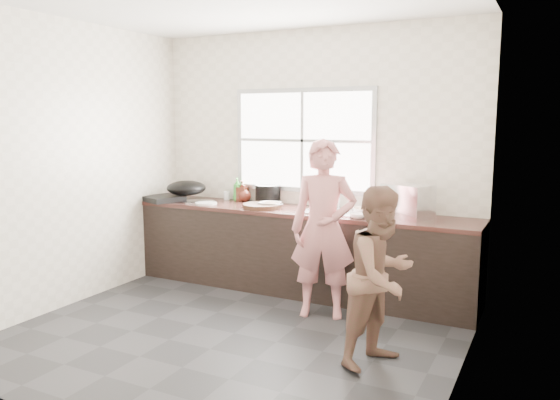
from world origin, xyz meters
The scene contains 29 objects.
floor centered at (0.00, 0.00, -0.01)m, with size 3.60×3.20×0.01m, color #27272A.
wall_back centered at (0.00, 1.60, 1.35)m, with size 3.60×0.01×2.70m, color silver.
wall_left centered at (-1.80, 0.00, 1.35)m, with size 0.01×3.20×2.70m, color beige.
wall_right centered at (1.80, 0.00, 1.35)m, with size 0.01×3.20×2.70m, color beige.
wall_front centered at (0.00, -1.60, 1.35)m, with size 3.60×0.01×2.70m, color beige.
cabinet centered at (0.00, 1.29, 0.41)m, with size 3.60×0.62×0.82m, color black.
countertop centered at (0.00, 1.29, 0.84)m, with size 3.60×0.64×0.04m, color #351A15.
sink centered at (0.35, 1.29, 0.86)m, with size 0.55×0.45×0.02m, color silver.
faucet centered at (0.35, 1.49, 1.01)m, with size 0.02×0.02×0.30m, color silver.
window_frame centered at (-0.10, 1.59, 1.55)m, with size 1.60×0.05×1.10m, color #9EA0A5.
window_glazing centered at (-0.10, 1.57, 1.55)m, with size 1.50×0.01×1.00m, color white.
woman centered at (0.49, 0.74, 0.75)m, with size 0.55×0.36×1.50m, color #DA8382.
person_side centered at (1.25, 0.01, 0.66)m, with size 0.64×0.50×1.31m, color brown.
cutting_board centered at (-0.39, 1.21, 0.88)m, with size 0.41×0.41×0.04m, color #322013.
cleaver centered at (-0.27, 1.24, 0.90)m, with size 0.18×0.09×0.01m, color silver.
bowl_mince centered at (-0.34, 1.27, 0.89)m, with size 0.23×0.23×0.06m, color silver.
bowl_crabs centered at (0.70, 1.28, 0.89)m, with size 0.18×0.18×0.06m, color silver.
bowl_held centered at (0.69, 1.08, 0.89)m, with size 0.19×0.19×0.06m, color white.
black_pot centered at (-0.49, 1.52, 0.96)m, with size 0.28×0.28×0.20m, color black.
plate_food centered at (-1.05, 1.14, 0.87)m, with size 0.24×0.24×0.02m, color silver.
bottle_green centered at (-0.89, 1.52, 0.99)m, with size 0.10×0.10×0.26m, color green.
bottle_brown_tall centered at (-0.82, 1.52, 0.97)m, with size 0.10×0.10×0.22m, color #491E12.
bottle_brown_short centered at (-0.78, 1.50, 0.94)m, with size 0.13×0.13×0.17m, color #4E1D13.
glass_jar centered at (-1.03, 1.52, 0.91)m, with size 0.07×0.07×0.10m, color white.
burner centered at (-1.62, 1.11, 0.89)m, with size 0.38×0.38×0.06m, color black.
wok centered at (-1.40, 1.26, 1.00)m, with size 0.44×0.44×0.17m, color black.
dish_rack centered at (1.10, 1.32, 1.02)m, with size 0.42×0.30×0.32m, color white.
pot_lid_left centered at (-1.17, 1.26, 0.87)m, with size 0.25×0.25×0.01m, color silver.
pot_lid_right centered at (-1.25, 1.19, 0.87)m, with size 0.26×0.26×0.01m, color #A6A7AC.
Camera 1 is at (2.32, -3.70, 1.78)m, focal length 35.00 mm.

